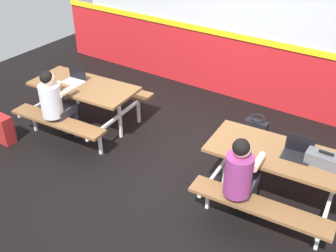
{
  "coord_description": "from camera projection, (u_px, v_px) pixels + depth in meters",
  "views": [
    {
      "loc": [
        2.59,
        -3.71,
        3.44
      ],
      "look_at": [
        0.0,
        0.14,
        0.55
      ],
      "focal_mm": 42.98,
      "sensor_mm": 36.0,
      "label": 1
    }
  ],
  "objects": [
    {
      "name": "backpack_dark",
      "position": [
        4.0,
        129.0,
        6.02
      ],
      "size": [
        0.3,
        0.22,
        0.44
      ],
      "color": "maroon",
      "rests_on": "ground"
    },
    {
      "name": "tote_bag_bright",
      "position": [
        256.0,
        131.0,
        6.03
      ],
      "size": [
        0.34,
        0.21,
        0.43
      ],
      "color": "black",
      "rests_on": "ground"
    },
    {
      "name": "accent_backdrop",
      "position": [
        244.0,
        31.0,
        6.7
      ],
      "size": [
        8.0,
        0.14,
        2.6
      ],
      "color": "red",
      "rests_on": "ground"
    },
    {
      "name": "ground_plane",
      "position": [
        162.0,
        164.0,
        5.66
      ],
      "size": [
        10.0,
        10.0,
        0.02
      ],
      "primitive_type": "cube",
      "color": "black"
    },
    {
      "name": "toolbox_grey",
      "position": [
        325.0,
        160.0,
        4.38
      ],
      "size": [
        0.4,
        0.18,
        0.18
      ],
      "color": "#595B60",
      "rests_on": "picnic_table_right"
    },
    {
      "name": "student_nearer",
      "position": [
        55.0,
        101.0,
        5.74
      ],
      "size": [
        0.38,
        0.53,
        1.21
      ],
      "color": "#2D2D38",
      "rests_on": "ground"
    },
    {
      "name": "picnic_table_left",
      "position": [
        85.0,
        95.0,
        6.2
      ],
      "size": [
        1.71,
        1.67,
        0.74
      ],
      "color": "brown",
      "rests_on": "ground"
    },
    {
      "name": "laptop_silver",
      "position": [
        75.0,
        79.0,
        6.19
      ],
      "size": [
        0.34,
        0.24,
        0.22
      ],
      "color": "silver",
      "rests_on": "picnic_table_left"
    },
    {
      "name": "picnic_table_right",
      "position": [
        278.0,
        164.0,
        4.71
      ],
      "size": [
        1.71,
        1.67,
        0.74
      ],
      "color": "brown",
      "rests_on": "ground"
    },
    {
      "name": "student_further",
      "position": [
        240.0,
        174.0,
        4.34
      ],
      "size": [
        0.38,
        0.53,
        1.21
      ],
      "color": "#2D2D38",
      "rests_on": "ground"
    },
    {
      "name": "laptop_dark",
      "position": [
        297.0,
        152.0,
        4.55
      ],
      "size": [
        0.34,
        0.24,
        0.22
      ],
      "color": "black",
      "rests_on": "picnic_table_right"
    }
  ]
}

